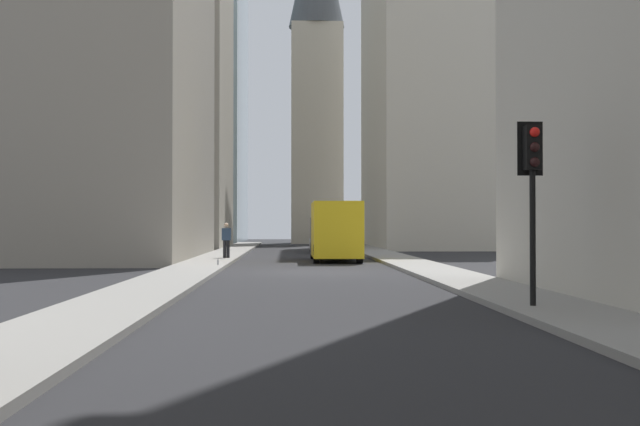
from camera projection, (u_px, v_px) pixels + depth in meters
ground_plane at (312, 272)px, 28.81m from camera, size 135.00×135.00×0.00m
sidewalk_right at (190, 271)px, 28.64m from camera, size 90.00×2.20×0.14m
sidewalk_left at (432, 270)px, 28.99m from camera, size 90.00×2.20×0.14m
building_left_far at (436, 75)px, 60.78m from camera, size 18.04×10.50×26.93m
building_right_midfar at (102, 54)px, 40.51m from camera, size 17.79×10.50×21.32m
building_right_far at (162, 78)px, 59.68m from camera, size 13.23×10.00×26.09m
church_spire at (317, 62)px, 74.63m from camera, size 5.33×5.33×33.26m
delivery_truck at (335, 231)px, 37.90m from camera, size 6.46×2.25×2.84m
sedan_silver at (324, 242)px, 49.65m from camera, size 4.30×1.78×1.42m
traffic_light_foreground at (533, 170)px, 15.66m from camera, size 0.43×0.52×3.72m
pedestrian at (226, 239)px, 38.37m from camera, size 0.26×0.44×1.72m
discarded_bottle at (218, 262)px, 31.71m from camera, size 0.07×0.07×0.27m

